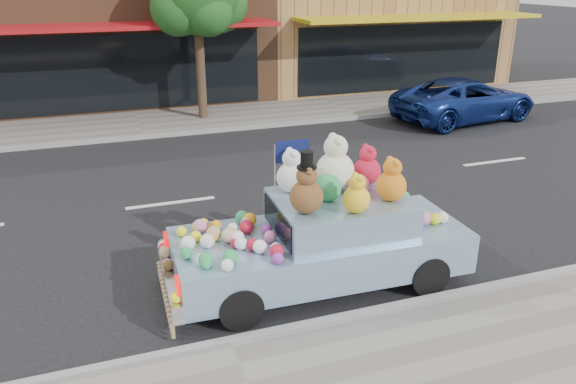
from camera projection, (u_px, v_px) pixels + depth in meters
name	position (u px, v px, depth m)	size (l,w,h in m)	color
ground	(171.00, 203.00, 11.46)	(120.00, 120.00, 0.00)	black
far_sidewalk	(139.00, 124.00, 17.14)	(60.00, 3.00, 0.12)	gray
near_kerb	(230.00, 343.00, 7.05)	(60.00, 0.12, 0.13)	gray
far_kerb	(144.00, 137.00, 15.82)	(60.00, 0.12, 0.13)	gray
car_blue	(465.00, 99.00, 17.62)	(2.19, 4.76, 1.32)	navy
art_car	(322.00, 235.00, 8.28)	(4.54, 1.89, 2.22)	black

